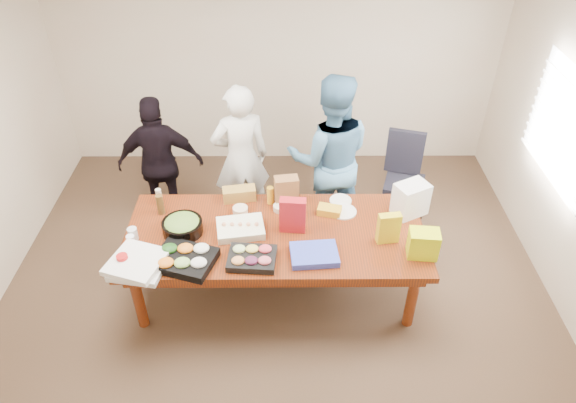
{
  "coord_description": "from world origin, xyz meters",
  "views": [
    {
      "loc": [
        0.1,
        -3.71,
        3.97
      ],
      "look_at": [
        0.12,
        0.1,
        1.04
      ],
      "focal_mm": 32.76,
      "sensor_mm": 36.0,
      "label": 1
    }
  ],
  "objects_px": {
    "salad_bowl": "(183,227)",
    "sheet_cake": "(240,228)",
    "conference_table": "(276,262)",
    "person_right": "(330,158)",
    "office_chair": "(405,181)",
    "person_center": "(241,158)"
  },
  "relations": [
    {
      "from": "salad_bowl",
      "to": "sheet_cake",
      "type": "bearing_deg",
      "value": 0.46
    },
    {
      "from": "salad_bowl",
      "to": "conference_table",
      "type": "bearing_deg",
      "value": -0.98
    },
    {
      "from": "person_right",
      "to": "office_chair",
      "type": "bearing_deg",
      "value": -166.42
    },
    {
      "from": "conference_table",
      "to": "office_chair",
      "type": "height_order",
      "value": "office_chair"
    },
    {
      "from": "person_right",
      "to": "sheet_cake",
      "type": "distance_m",
      "value": 1.32
    },
    {
      "from": "person_center",
      "to": "salad_bowl",
      "type": "xyz_separation_m",
      "value": [
        -0.47,
        -1.1,
        -0.05
      ]
    },
    {
      "from": "office_chair",
      "to": "person_right",
      "type": "xyz_separation_m",
      "value": [
        -0.89,
        -0.21,
        0.44
      ]
    },
    {
      "from": "person_right",
      "to": "sheet_cake",
      "type": "xyz_separation_m",
      "value": [
        -0.89,
        -0.96,
        -0.16
      ]
    },
    {
      "from": "person_center",
      "to": "salad_bowl",
      "type": "height_order",
      "value": "person_center"
    },
    {
      "from": "office_chair",
      "to": "person_right",
      "type": "distance_m",
      "value": 1.02
    },
    {
      "from": "office_chair",
      "to": "salad_bowl",
      "type": "xyz_separation_m",
      "value": [
        -2.32,
        -1.17,
        0.31
      ]
    },
    {
      "from": "person_right",
      "to": "salad_bowl",
      "type": "height_order",
      "value": "person_right"
    },
    {
      "from": "person_center",
      "to": "person_right",
      "type": "height_order",
      "value": "person_right"
    },
    {
      "from": "salad_bowl",
      "to": "office_chair",
      "type": "bearing_deg",
      "value": 26.71
    },
    {
      "from": "person_center",
      "to": "sheet_cake",
      "type": "height_order",
      "value": "person_center"
    },
    {
      "from": "office_chair",
      "to": "salad_bowl",
      "type": "distance_m",
      "value": 2.61
    },
    {
      "from": "office_chair",
      "to": "sheet_cake",
      "type": "height_order",
      "value": "office_chair"
    },
    {
      "from": "sheet_cake",
      "to": "salad_bowl",
      "type": "height_order",
      "value": "salad_bowl"
    },
    {
      "from": "person_right",
      "to": "sheet_cake",
      "type": "relative_size",
      "value": 4.36
    },
    {
      "from": "conference_table",
      "to": "person_right",
      "type": "distance_m",
      "value": 1.26
    },
    {
      "from": "office_chair",
      "to": "conference_table",
      "type": "bearing_deg",
      "value": -124.2
    },
    {
      "from": "sheet_cake",
      "to": "salad_bowl",
      "type": "xyz_separation_m",
      "value": [
        -0.54,
        -0.0,
        0.02
      ]
    }
  ]
}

